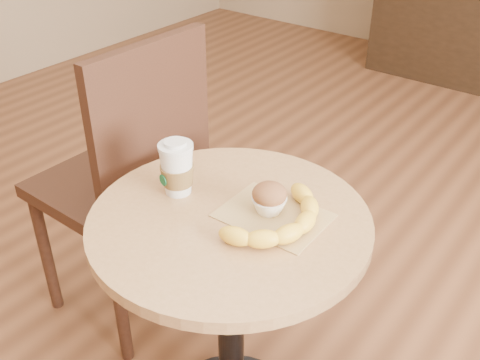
# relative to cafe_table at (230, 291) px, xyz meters

# --- Properties ---
(cafe_table) EXTENTS (0.66, 0.66, 0.75)m
(cafe_table) POSITION_rel_cafe_table_xyz_m (0.00, 0.00, 0.00)
(cafe_table) COLOR black
(cafe_table) RESTS_ON ground
(chair_left) EXTENTS (0.46, 0.46, 1.04)m
(chair_left) POSITION_rel_cafe_table_xyz_m (-0.54, 0.17, 0.05)
(chair_left) COLOR #351D12
(chair_left) RESTS_ON ground
(kraft_bag) EXTENTS (0.24, 0.18, 0.00)m
(kraft_bag) POSITION_rel_cafe_table_xyz_m (0.08, 0.06, 0.23)
(kraft_bag) COLOR tan
(kraft_bag) RESTS_ON cafe_table
(coffee_cup) EXTENTS (0.08, 0.09, 0.14)m
(coffee_cup) POSITION_rel_cafe_table_xyz_m (-0.16, 0.01, 0.30)
(coffee_cup) COLOR silver
(coffee_cup) RESTS_ON cafe_table
(muffin) EXTENTS (0.08, 0.08, 0.07)m
(muffin) POSITION_rel_cafe_table_xyz_m (0.06, 0.07, 0.27)
(muffin) COLOR white
(muffin) RESTS_ON kraft_bag
(banana) EXTENTS (0.23, 0.33, 0.04)m
(banana) POSITION_rel_cafe_table_xyz_m (0.12, 0.04, 0.26)
(banana) COLOR yellow
(banana) RESTS_ON kraft_bag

